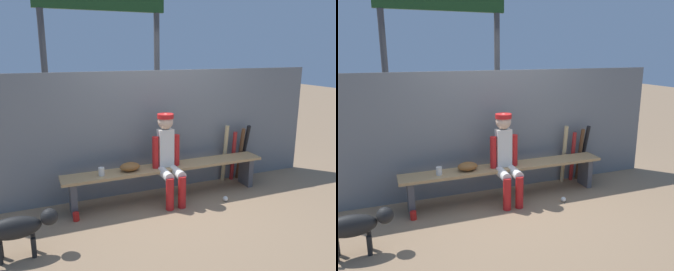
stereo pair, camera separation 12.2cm
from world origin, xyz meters
The scene contains 14 objects.
ground_plane centered at (0.00, 0.00, 0.00)m, with size 30.00×30.00×0.00m, color #937556.
chainlink_fence centered at (0.00, 0.37, 0.92)m, with size 5.33×0.03×1.83m, color slate.
dugout_bench centered at (0.00, 0.00, 0.39)m, with size 3.01×0.36×0.49m.
player_seated centered at (-0.04, -0.11, 0.69)m, with size 0.41×0.55×1.26m.
baseball_glove centered at (-0.57, 0.00, 0.55)m, with size 0.28×0.20×0.12m, color brown.
bat_wood_natural centered at (1.11, 0.25, 0.47)m, with size 0.06×0.06×0.95m, color tan.
bat_aluminum_red centered at (1.26, 0.24, 0.42)m, with size 0.06×0.06×0.83m, color #B22323.
bat_wood_dark centered at (1.39, 0.23, 0.44)m, with size 0.06×0.06×0.89m, color brown.
bat_aluminum_black centered at (1.50, 0.28, 0.46)m, with size 0.06×0.06×0.93m, color black.
baseball centered at (0.72, -0.44, 0.04)m, with size 0.07×0.07×0.07m, color white.
cup_on_ground centered at (-1.35, -0.22, 0.06)m, with size 0.08×0.08×0.11m, color red.
cup_on_bench centered at (-0.97, -0.03, 0.55)m, with size 0.08×0.08×0.11m, color silver.
scoreboard centered at (-0.50, 1.46, 2.80)m, with size 2.40×0.27×3.93m.
dog centered at (-1.97, -0.80, 0.34)m, with size 0.84×0.20×0.49m.
Camera 2 is at (-1.66, -4.36, 2.10)m, focal length 36.41 mm.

